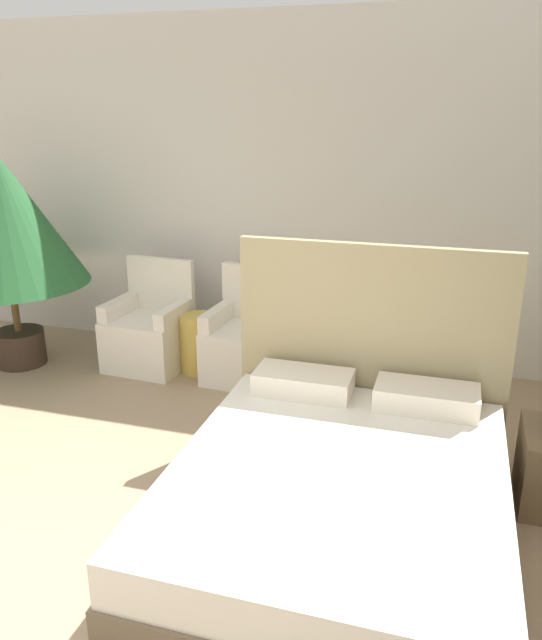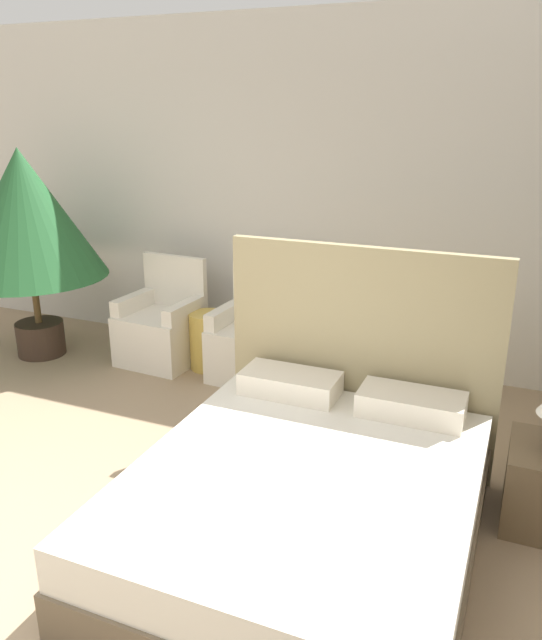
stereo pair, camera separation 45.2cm
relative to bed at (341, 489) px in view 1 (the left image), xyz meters
The scene contains 6 objects.
wall_back 2.93m from the bed, 114.19° to the left, with size 10.00×0.06×2.90m.
bed is the anchor object (origin of this frame).
armchair_near_window_left 2.70m from the bed, 138.39° to the left, with size 0.67×0.63×0.91m.
armchair_near_window_right 2.11m from the bed, 121.79° to the left, with size 0.67×0.62×0.91m.
potted_palm 3.61m from the bed, 154.41° to the left, with size 1.32×1.32×1.84m.
side_table 2.40m from the bed, 130.83° to the left, with size 0.32×0.32×0.50m.
Camera 1 is at (1.56, -1.59, 2.16)m, focal length 35.00 mm.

